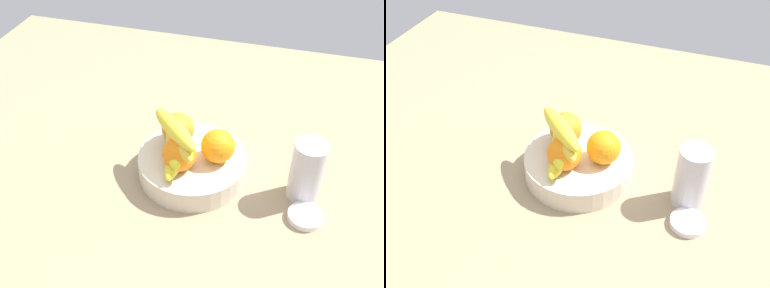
# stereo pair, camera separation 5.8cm
# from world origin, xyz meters

# --- Properties ---
(ground_plane) EXTENTS (1.80, 1.40, 0.03)m
(ground_plane) POSITION_xyz_m (0.00, 0.00, -0.01)
(ground_plane) COLOR #998260
(fruit_bowl) EXTENTS (0.26, 0.26, 0.06)m
(fruit_bowl) POSITION_xyz_m (-0.03, -0.00, 0.03)
(fruit_bowl) COLOR beige
(fruit_bowl) RESTS_ON ground_plane
(orange_front_left) EXTENTS (0.08, 0.08, 0.08)m
(orange_front_left) POSITION_xyz_m (0.03, 0.01, 0.10)
(orange_front_left) COLOR orange
(orange_front_left) RESTS_ON fruit_bowl
(orange_front_right) EXTENTS (0.08, 0.08, 0.08)m
(orange_front_right) POSITION_xyz_m (-0.08, 0.04, 0.10)
(orange_front_right) COLOR orange
(orange_front_right) RESTS_ON fruit_bowl
(orange_center) EXTENTS (0.08, 0.08, 0.08)m
(orange_center) POSITION_xyz_m (-0.05, -0.04, 0.10)
(orange_center) COLOR orange
(orange_center) RESTS_ON fruit_bowl
(banana_bunch) EXTENTS (0.15, 0.18, 0.11)m
(banana_bunch) POSITION_xyz_m (-0.07, -0.02, 0.11)
(banana_bunch) COLOR yellow
(banana_bunch) RESTS_ON fruit_bowl
(thermos_tumbler) EXTENTS (0.07, 0.07, 0.15)m
(thermos_tumbler) POSITION_xyz_m (0.23, 0.00, 0.08)
(thermos_tumbler) COLOR silver
(thermos_tumbler) RESTS_ON ground_plane
(jar_lid) EXTENTS (0.08, 0.08, 0.01)m
(jar_lid) POSITION_xyz_m (0.24, -0.07, 0.01)
(jar_lid) COLOR white
(jar_lid) RESTS_ON ground_plane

